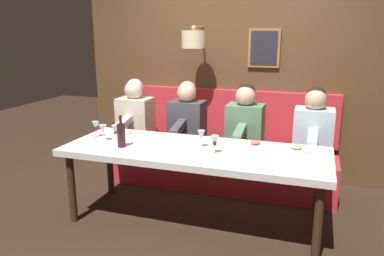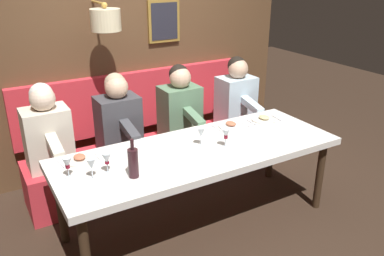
{
  "view_description": "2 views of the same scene",
  "coord_description": "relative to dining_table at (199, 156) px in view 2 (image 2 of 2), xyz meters",
  "views": [
    {
      "loc": [
        -3.15,
        -1.03,
        1.77
      ],
      "look_at": [
        0.05,
        0.04,
        0.92
      ],
      "focal_mm": 35.3,
      "sensor_mm": 36.0,
      "label": 1
    },
    {
      "loc": [
        -2.62,
        1.6,
        2.2
      ],
      "look_at": [
        0.05,
        0.04,
        0.92
      ],
      "focal_mm": 37.76,
      "sensor_mm": 36.0,
      "label": 2
    }
  ],
  "objects": [
    {
      "name": "wine_glass_3",
      "position": [
        0.05,
        -0.05,
        0.18
      ],
      "size": [
        0.07,
        0.07,
        0.16
      ],
      "color": "silver",
      "rests_on": "dining_table"
    },
    {
      "name": "diner_near",
      "position": [
        0.88,
        -0.3,
        0.14
      ],
      "size": [
        0.6,
        0.4,
        0.79
      ],
      "color": "#567A5B",
      "rests_on": "banquette_bench"
    },
    {
      "name": "place_setting_1",
      "position": [
        0.27,
        -0.51,
        0.08
      ],
      "size": [
        0.24,
        0.31,
        0.05
      ],
      "color": "white",
      "rests_on": "dining_table"
    },
    {
      "name": "banquette_bench",
      "position": [
        0.89,
        0.0,
        -0.45
      ],
      "size": [
        0.52,
        2.63,
        0.45
      ],
      "primitive_type": "cube",
      "color": "red",
      "rests_on": "ground_plane"
    },
    {
      "name": "wine_glass_1",
      "position": [
        0.06,
        1.07,
        0.18
      ],
      "size": [
        0.07,
        0.07,
        0.16
      ],
      "color": "silver",
      "rests_on": "dining_table"
    },
    {
      "name": "ground_plane",
      "position": [
        0.0,
        0.0,
        -0.68
      ],
      "size": [
        12.0,
        12.0,
        0.0
      ],
      "primitive_type": "plane",
      "color": "#332319"
    },
    {
      "name": "wine_bottle",
      "position": [
        -0.17,
        0.66,
        0.18
      ],
      "size": [
        0.08,
        0.08,
        0.3
      ],
      "color": "#33191E",
      "rests_on": "dining_table"
    },
    {
      "name": "wine_glass_2",
      "position": [
        -0.08,
        -0.21,
        0.18
      ],
      "size": [
        0.07,
        0.07,
        0.16
      ],
      "color": "silver",
      "rests_on": "dining_table"
    },
    {
      "name": "diner_nearest",
      "position": [
        0.88,
        -1.02,
        0.14
      ],
      "size": [
        0.6,
        0.4,
        0.79
      ],
      "color": "silver",
      "rests_on": "banquette_bench"
    },
    {
      "name": "dining_table",
      "position": [
        0.0,
        0.0,
        0.0
      ],
      "size": [
        0.9,
        2.43,
        0.74
      ],
      "color": "silver",
      "rests_on": "ground_plane"
    },
    {
      "name": "place_setting_2",
      "position": [
        0.24,
        -0.89,
        0.08
      ],
      "size": [
        0.24,
        0.32,
        0.05
      ],
      "color": "silver",
      "rests_on": "dining_table"
    },
    {
      "name": "place_setting_0",
      "position": [
        0.29,
        0.93,
        0.08
      ],
      "size": [
        0.24,
        0.32,
        0.05
      ],
      "color": "silver",
      "rests_on": "dining_table"
    },
    {
      "name": "diner_middle",
      "position": [
        0.88,
        0.38,
        0.14
      ],
      "size": [
        0.6,
        0.4,
        0.79
      ],
      "color": "#3D3D42",
      "rests_on": "banquette_bench"
    },
    {
      "name": "wine_glass_4",
      "position": [
        -0.02,
        0.81,
        0.18
      ],
      "size": [
        0.07,
        0.07,
        0.16
      ],
      "color": "silver",
      "rests_on": "dining_table"
    },
    {
      "name": "back_wall_panel",
      "position": [
        1.46,
        0.0,
        0.69
      ],
      "size": [
        0.59,
        3.83,
        2.9
      ],
      "color": "brown",
      "rests_on": "ground_plane"
    },
    {
      "name": "wine_glass_0",
      "position": [
        -0.05,
        0.93,
        0.18
      ],
      "size": [
        0.07,
        0.07,
        0.16
      ],
      "color": "silver",
      "rests_on": "dining_table"
    },
    {
      "name": "diner_far",
      "position": [
        0.88,
        1.05,
        0.14
      ],
      "size": [
        0.6,
        0.4,
        0.79
      ],
      "color": "beige",
      "rests_on": "banquette_bench"
    }
  ]
}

